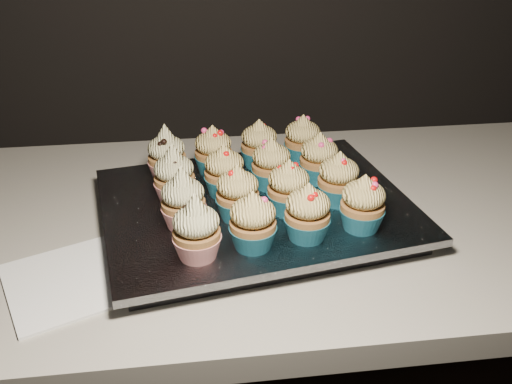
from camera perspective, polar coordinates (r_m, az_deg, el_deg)
worktop at (r=0.92m, az=-6.33°, el=-3.19°), size 2.44×0.64×0.04m
napkin at (r=0.80m, az=-17.90°, el=-8.41°), size 0.21×0.21×0.00m
baking_tray at (r=0.88m, az=-0.00°, el=-2.22°), size 0.47×0.39×0.02m
foil_lining at (r=0.87m, az=-0.00°, el=-1.26°), size 0.51×0.43×0.01m
cupcake_0 at (r=0.73m, az=-5.97°, el=-3.81°), size 0.06×0.06×0.10m
cupcake_1 at (r=0.75m, az=-0.32°, el=-3.05°), size 0.06×0.06×0.08m
cupcake_2 at (r=0.77m, az=5.17°, el=-2.16°), size 0.06×0.06×0.08m
cupcake_3 at (r=0.80m, az=10.62°, el=-1.22°), size 0.06×0.06×0.08m
cupcake_4 at (r=0.80m, az=-7.29°, el=-0.87°), size 0.06×0.06×0.10m
cupcake_5 at (r=0.81m, az=-1.86°, el=-0.20°), size 0.06×0.06×0.08m
cupcake_6 at (r=0.83m, az=3.27°, el=0.37°), size 0.06×0.06×0.08m
cupcake_7 at (r=0.86m, az=8.23°, el=1.24°), size 0.06×0.06×0.08m
cupcake_8 at (r=0.87m, az=-8.18°, el=1.58°), size 0.06×0.06×0.10m
cupcake_9 at (r=0.88m, az=-3.18°, el=2.02°), size 0.06×0.06×0.08m
cupcake_10 at (r=0.90m, az=1.53°, el=2.73°), size 0.06×0.06×0.08m
cupcake_11 at (r=0.92m, az=6.31°, el=3.30°), size 0.06×0.06×0.08m
cupcake_12 at (r=0.93m, az=-8.91°, el=3.64°), size 0.06×0.06×0.10m
cupcake_13 at (r=0.94m, az=-4.28°, el=4.07°), size 0.06×0.06×0.08m
cupcake_14 at (r=0.97m, az=0.31°, el=4.73°), size 0.06×0.06×0.08m
cupcake_15 at (r=0.99m, az=4.67°, el=5.20°), size 0.06×0.06×0.08m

